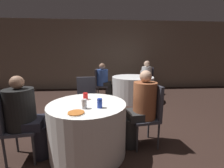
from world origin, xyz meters
The scene contains 19 objects.
ground_plane centered at (0.00, 0.00, 0.00)m, with size 16.00×16.00×0.00m, color black.
wall_back centered at (0.00, 4.29, 1.40)m, with size 16.00×0.06×2.80m.
table_near centered at (-0.13, -0.03, 0.38)m, with size 1.10×1.10×0.75m.
table_far centered at (1.06, 2.51, 0.38)m, with size 1.29×1.29×0.75m.
chair_near_east centered at (0.83, 0.10, 0.57)m, with size 0.45×0.45×0.97m.
chair_near_north centered at (-0.23, 0.94, 0.57)m, with size 0.44×0.44×0.97m.
chair_near_west centered at (-1.10, -0.12, 0.57)m, with size 0.44×0.44×0.97m.
chair_far_northeast centered at (1.78, 3.29, 0.57)m, with size 0.57×0.57×0.97m.
chair_far_west centered at (0.01, 2.69, 0.57)m, with size 0.47×0.46×0.97m.
person_black_shirt centered at (-0.94, -0.11, 0.61)m, with size 0.52×0.39×1.16m.
person_floral_shirt centered at (0.66, 0.08, 0.62)m, with size 0.51×0.38×1.20m.
person_blue_shirt centered at (0.17, 2.66, 0.60)m, with size 0.52×0.40×1.16m.
person_white_shirt centered at (1.68, 3.17, 0.62)m, with size 0.48×0.49×1.21m.
pizza_plate_near centered at (-0.23, -0.39, 0.76)m, with size 0.21×0.21×0.02m.
soda_can_blue centered at (0.05, -0.22, 0.81)m, with size 0.07×0.07×0.12m.
soda_can_silver centered at (-0.15, -0.23, 0.81)m, with size 0.07×0.07×0.12m.
cup_near centered at (-0.17, 0.17, 0.80)m, with size 0.07×0.07×0.10m.
bottle_far centered at (1.22, 2.06, 0.87)m, with size 0.09×0.09×0.24m.
cup_far centered at (1.39, 2.33, 0.80)m, with size 0.08×0.08×0.10m.
Camera 1 is at (0.06, -2.06, 1.42)m, focal length 24.00 mm.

